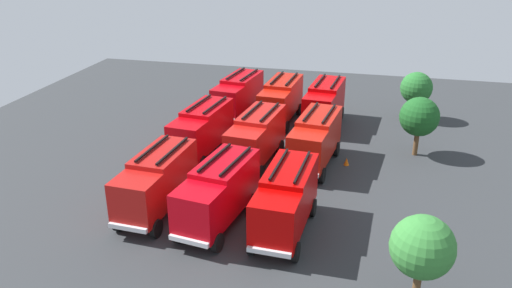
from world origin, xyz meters
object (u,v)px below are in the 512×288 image
fire_truck_3 (281,99)px  tree_2 (422,247)px  fire_truck_7 (315,138)px  fire_truck_5 (218,192)px  fire_truck_8 (286,199)px  traffic_cone_0 (346,161)px  tree_0 (416,88)px  fire_truck_4 (256,136)px  firefighter_2 (290,150)px  firefighter_0 (119,195)px  fire_truck_1 (202,128)px  fire_truck_6 (324,102)px  firefighter_1 (152,154)px  fire_truck_2 (156,181)px  tree_1 (419,117)px  fire_truck_0 (238,94)px

fire_truck_3 → tree_2: 25.35m
fire_truck_7 → tree_2: 15.75m
fire_truck_5 → fire_truck_8: bearing=99.4°
traffic_cone_0 → tree_0: bearing=155.8°
fire_truck_4 → firefighter_2: bearing=116.2°
fire_truck_7 → firefighter_0: (9.53, -11.02, -1.12)m
fire_truck_1 → fire_truck_3: same height
tree_0 → fire_truck_6: bearing=-66.2°
firefighter_1 → fire_truck_8: bearing=121.1°
fire_truck_5 → fire_truck_6: bearing=175.9°
fire_truck_5 → firefighter_2: size_ratio=4.57×
tree_0 → firefighter_1: bearing=-51.8°
fire_truck_2 → firefighter_2: bearing=148.2°
fire_truck_2 → fire_truck_5: (0.47, 4.11, 0.00)m
fire_truck_2 → tree_1: bearing=132.3°
fire_truck_6 → tree_0: 8.70m
fire_truck_8 → tree_1: bearing=152.1°
fire_truck_2 → firefighter_0: fire_truck_2 is taller
fire_truck_6 → firefighter_2: 8.65m
fire_truck_4 → fire_truck_8: same height
firefighter_0 → fire_truck_6: bearing=10.6°
fire_truck_4 → fire_truck_7: 4.37m
fire_truck_5 → firefighter_1: size_ratio=4.58×
firefighter_2 → tree_1: (-3.51, 9.35, 2.24)m
fire_truck_2 → tree_2: tree_2 is taller
firefighter_1 → firefighter_2: firefighter_2 is taller
fire_truck_5 → tree_0: bearing=159.7°
firefighter_1 → firefighter_2: bearing=169.5°
fire_truck_5 → fire_truck_6: 18.72m
fire_truck_7 → firefighter_2: 2.30m
fire_truck_6 → firefighter_1: fire_truck_6 is taller
firefighter_0 → tree_0: bearing=0.4°
fire_truck_3 → firefighter_1: size_ratio=4.50×
fire_truck_4 → tree_0: tree_0 is taller
fire_truck_7 → firefighter_1: size_ratio=4.54×
fire_truck_2 → firefighter_2: size_ratio=4.48×
traffic_cone_0 → firefighter_0: bearing=-53.0°
tree_2 → firefighter_0: bearing=-104.8°
fire_truck_7 → firefighter_2: fire_truck_7 is taller
fire_truck_6 → tree_2: bearing=22.2°
firefighter_0 → fire_truck_3: bearing=20.6°
fire_truck_0 → fire_truck_8: same height
fire_truck_3 → fire_truck_8: 18.58m
fire_truck_8 → firefighter_2: 9.98m
fire_truck_2 → tree_0: bearing=146.3°
fire_truck_2 → fire_truck_0: bearing=-177.0°
fire_truck_4 → tree_2: 17.51m
fire_truck_2 → fire_truck_8: size_ratio=1.00×
fire_truck_7 → fire_truck_1: bearing=-83.4°
fire_truck_5 → traffic_cone_0: size_ratio=12.98×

